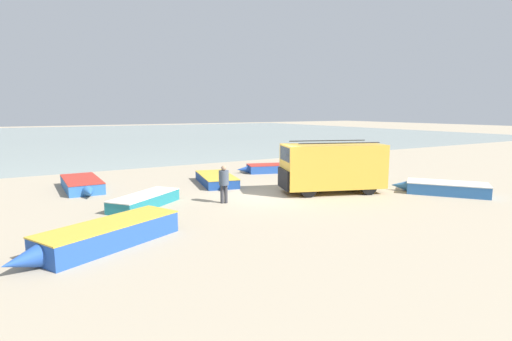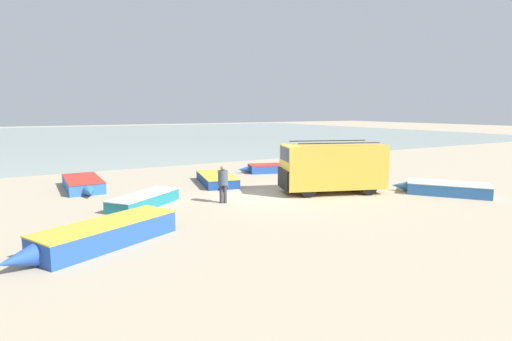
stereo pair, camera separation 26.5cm
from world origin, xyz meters
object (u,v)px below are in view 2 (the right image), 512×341
(fishing_rowboat_2, at_px, (83,184))
(fisherman_1, at_px, (223,181))
(fisherman_2, at_px, (371,164))
(fishing_rowboat_3, at_px, (445,188))
(fishing_rowboat_4, at_px, (101,235))
(parked_van, at_px, (332,166))
(fishing_rowboat_5, at_px, (217,179))
(fisherman_0, at_px, (313,162))
(fishing_rowboat_6, at_px, (348,169))
(fishing_rowboat_1, at_px, (274,168))
(fishing_rowboat_0, at_px, (146,199))

(fishing_rowboat_2, height_order, fisherman_1, fisherman_1)
(fisherman_2, bearing_deg, fishing_rowboat_3, 134.38)
(fishing_rowboat_4, bearing_deg, fishing_rowboat_3, 152.71)
(parked_van, bearing_deg, fishing_rowboat_5, -31.78)
(fisherman_2, bearing_deg, fisherman_0, -31.37)
(fishing_rowboat_6, xyz_separation_m, fisherman_0, (-2.88, -0.09, 0.69))
(fishing_rowboat_1, xyz_separation_m, fishing_rowboat_5, (-4.96, -1.98, -0.01))
(fishing_rowboat_2, xyz_separation_m, fisherman_2, (13.89, -6.07, 0.78))
(parked_van, relative_size, fishing_rowboat_1, 1.21)
(fishing_rowboat_0, relative_size, fishing_rowboat_3, 0.92)
(fishing_rowboat_5, distance_m, fishing_rowboat_6, 8.70)
(fishing_rowboat_0, relative_size, fishing_rowboat_5, 0.81)
(fishing_rowboat_2, distance_m, fisherman_2, 15.18)
(fishing_rowboat_2, bearing_deg, fishing_rowboat_0, 20.00)
(fishing_rowboat_3, xyz_separation_m, fisherman_1, (-9.96, 3.68, 0.70))
(fishing_rowboat_0, xyz_separation_m, fisherman_1, (3.01, -1.20, 0.72))
(fisherman_1, bearing_deg, fishing_rowboat_5, -175.04)
(fishing_rowboat_0, distance_m, fishing_rowboat_1, 10.86)
(fishing_rowboat_4, distance_m, fisherman_2, 14.95)
(fishing_rowboat_4, height_order, fishing_rowboat_6, fishing_rowboat_4)
(fisherman_0, height_order, fisherman_1, fisherman_1)
(fishing_rowboat_2, bearing_deg, fishing_rowboat_6, 79.17)
(fishing_rowboat_1, height_order, fisherman_0, fisherman_0)
(fishing_rowboat_3, xyz_separation_m, fishing_rowboat_4, (-15.46, 0.46, 0.06))
(fishing_rowboat_4, bearing_deg, fishing_rowboat_2, -119.42)
(fishing_rowboat_2, xyz_separation_m, fishing_rowboat_6, (15.17, -2.92, -0.01))
(parked_van, height_order, fishing_rowboat_1, parked_van)
(parked_van, bearing_deg, fishing_rowboat_3, 165.78)
(fishing_rowboat_2, bearing_deg, fisherman_1, 37.77)
(fishing_rowboat_2, xyz_separation_m, fishing_rowboat_3, (14.82, -9.97, 0.00))
(fishing_rowboat_1, bearing_deg, fishing_rowboat_5, 39.00)
(fishing_rowboat_1, height_order, fishing_rowboat_2, fishing_rowboat_2)
(fishing_rowboat_0, xyz_separation_m, fishing_rowboat_2, (-1.85, 5.09, 0.02))
(fishing_rowboat_3, bearing_deg, fishing_rowboat_1, -17.93)
(fishing_rowboat_5, height_order, fisherman_1, fisherman_1)
(fisherman_0, relative_size, fisherman_1, 0.98)
(fishing_rowboat_2, bearing_deg, fisherman_2, 66.46)
(parked_van, height_order, fishing_rowboat_6, parked_van)
(fishing_rowboat_3, bearing_deg, fishing_rowboat_0, 32.78)
(parked_van, xyz_separation_m, fisherman_2, (3.51, 0.88, -0.23))
(fishing_rowboat_0, xyz_separation_m, fisherman_0, (10.44, 2.08, 0.70))
(fishing_rowboat_6, xyz_separation_m, fisherman_1, (-10.31, -3.37, 0.71))
(fishing_rowboat_3, height_order, fishing_rowboat_5, fishing_rowboat_3)
(fishing_rowboat_0, bearing_deg, fishing_rowboat_2, 72.47)
(fishing_rowboat_1, bearing_deg, fishing_rowboat_0, 44.78)
(parked_van, distance_m, fisherman_1, 5.57)
(fishing_rowboat_3, bearing_deg, fishing_rowboat_4, 51.67)
(fishing_rowboat_4, bearing_deg, fishing_rowboat_5, -159.40)
(fishing_rowboat_5, height_order, fishing_rowboat_6, fishing_rowboat_6)
(fishing_rowboat_3, relative_size, fisherman_0, 2.57)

